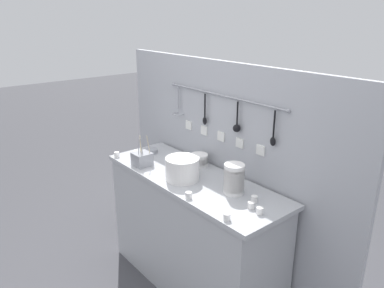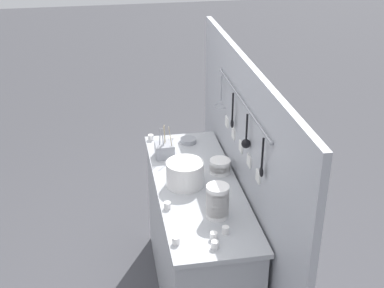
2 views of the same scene
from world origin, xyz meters
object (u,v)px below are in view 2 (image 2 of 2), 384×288
bowl_stack_wide_centre (220,166)px  steel_mixing_bowl (188,141)px  cup_front_right (214,236)px  cup_back_right (176,240)px  cup_centre (170,140)px  cutlery_caddy (165,150)px  cup_front_left (151,137)px  bowl_stack_nested_right (217,201)px  plate_stack (185,174)px  cup_beside_plates (167,205)px  cup_edge_far (215,245)px  cup_by_caddy (225,230)px

bowl_stack_wide_centre → steel_mixing_bowl: size_ratio=1.19×
cup_front_right → cup_back_right: bearing=-88.9°
cup_centre → cutlery_caddy: bearing=-18.3°
cup_centre → cup_front_left: (-0.07, -0.14, 0.00)m
bowl_stack_wide_centre → bowl_stack_nested_right: bearing=-14.5°
cutlery_caddy → cup_front_right: 1.02m
cup_front_right → steel_mixing_bowl: bearing=177.0°
cup_front_left → steel_mixing_bowl: bearing=70.4°
cup_centre → plate_stack: bearing=0.7°
plate_stack → steel_mixing_bowl: (-0.59, 0.12, -0.06)m
bowl_stack_wide_centre → cutlery_caddy: cutlery_caddy is taller
cup_beside_plates → plate_stack: bearing=149.7°
cutlery_caddy → cup_edge_far: cutlery_caddy is taller
cup_edge_far → cup_by_caddy: (-0.12, 0.09, 0.00)m
cup_centre → cup_edge_far: bearing=2.6°
cup_centre → cup_front_right: (1.22, 0.07, 0.00)m
cup_centre → cup_front_left: size_ratio=1.00×
cutlery_caddy → cup_beside_plates: 0.67m
bowl_stack_nested_right → cup_front_right: bowl_stack_nested_right is taller
cutlery_caddy → cup_by_caddy: cutlery_caddy is taller
cup_back_right → cup_by_caddy: 0.29m
cup_front_right → cup_front_left: same height
cup_front_right → cup_front_left: 1.31m
cutlery_caddy → cup_centre: bearing=161.7°
cup_centre → cup_back_right: bearing=-6.5°
cup_by_caddy → cup_back_right: bearing=-80.8°
cup_back_right → plate_stack: bearing=166.2°
cup_centre → cup_front_left: same height
steel_mixing_bowl → cup_back_right: bearing=-12.8°
cup_back_right → cup_by_caddy: same height
bowl_stack_nested_right → cup_front_right: bearing=-17.2°
bowl_stack_wide_centre → cup_front_right: (0.72, -0.20, -0.03)m
bowl_stack_nested_right → cup_by_caddy: 0.19m
cutlery_caddy → plate_stack: bearing=10.9°
bowl_stack_wide_centre → steel_mixing_bowl: bearing=-164.1°
cup_centre → cup_by_caddy: size_ratio=1.00×
bowl_stack_nested_right → cup_by_caddy: bowl_stack_nested_right is taller
plate_stack → cup_edge_far: plate_stack is taller
cup_by_caddy → plate_stack: bearing=-166.2°
cup_back_right → cup_front_right: (-0.00, 0.21, 0.00)m
cup_front_right → cup_front_left: bearing=-170.8°
cup_back_right → bowl_stack_nested_right: bearing=128.4°
cup_back_right → cup_beside_plates: (-0.35, 0.00, 0.00)m
steel_mixing_bowl → cup_edge_far: (1.27, -0.07, 0.00)m
cup_edge_far → cup_front_left: same height
cup_edge_far → cup_beside_plates: bearing=-154.6°
cup_back_right → cup_front_left: bearing=180.0°
cutlery_caddy → cup_by_caddy: size_ratio=5.81×
cup_beside_plates → cup_edge_far: (0.42, 0.20, 0.00)m
cup_back_right → cup_front_right: 0.21m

